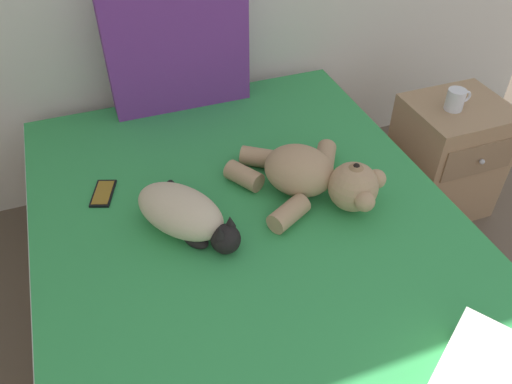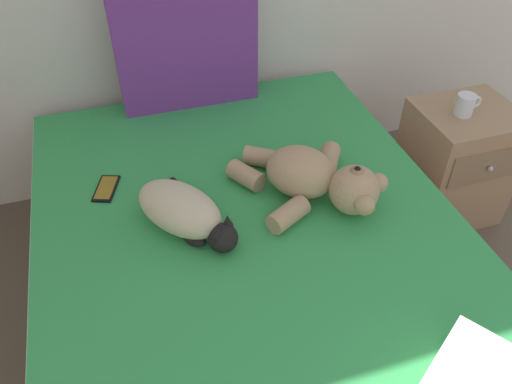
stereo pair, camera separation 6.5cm
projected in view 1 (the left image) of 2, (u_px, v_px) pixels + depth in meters
The scene contains 7 objects.
bed at pixel (257, 287), 1.91m from camera, with size 1.52×2.09×0.54m.
patterned_cushion at pixel (177, 47), 2.21m from camera, with size 0.61×0.15×0.54m.
cat at pixel (185, 214), 1.71m from camera, with size 0.35×0.43×0.15m.
teddy_bear at pixel (314, 176), 1.84m from camera, with size 0.52×0.53×0.19m.
cell_phone at pixel (103, 193), 1.89m from camera, with size 0.12×0.16×0.01m.
nightstand at pixel (446, 158), 2.47m from camera, with size 0.44×0.41×0.58m.
mug at pixel (456, 99), 2.23m from camera, with size 0.12×0.08×0.09m.
Camera 1 is at (0.95, 2.15, 1.79)m, focal length 35.84 mm.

